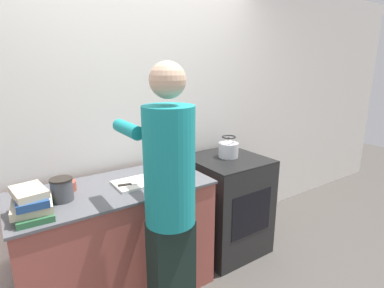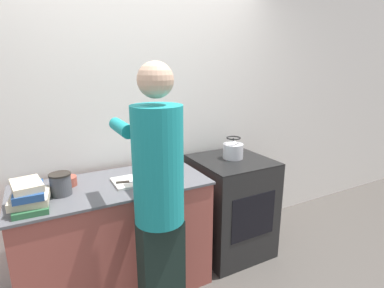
{
  "view_description": "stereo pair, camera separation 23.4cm",
  "coord_description": "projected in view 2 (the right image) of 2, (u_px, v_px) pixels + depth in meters",
  "views": [
    {
      "loc": [
        -1.02,
        -1.65,
        1.74
      ],
      "look_at": [
        0.25,
        0.22,
        1.14
      ],
      "focal_mm": 28.0,
      "sensor_mm": 36.0,
      "label": 1
    },
    {
      "loc": [
        -0.82,
        -1.77,
        1.74
      ],
      "look_at": [
        0.25,
        0.22,
        1.14
      ],
      "focal_mm": 28.0,
      "sensor_mm": 36.0,
      "label": 2
    }
  ],
  "objects": [
    {
      "name": "counter",
      "position": [
        116.0,
        237.0,
        2.32
      ],
      "size": [
        1.39,
        0.66,
        0.89
      ],
      "color": "#9E4C42",
      "rests_on": "ground_plane"
    },
    {
      "name": "book_stack",
      "position": [
        29.0,
        196.0,
        1.82
      ],
      "size": [
        0.24,
        0.3,
        0.17
      ],
      "color": "#2D663D",
      "rests_on": "counter"
    },
    {
      "name": "wall_back",
      "position": [
        139.0,
        117.0,
        2.62
      ],
      "size": [
        8.0,
        0.05,
        2.6
      ],
      "color": "white",
      "rests_on": "ground_plane"
    },
    {
      "name": "canister_jar",
      "position": [
        61.0,
        184.0,
        2.01
      ],
      "size": [
        0.14,
        0.14,
        0.15
      ],
      "color": "#4C4C51",
      "rests_on": "counter"
    },
    {
      "name": "bowl_prep",
      "position": [
        67.0,
        181.0,
        2.17
      ],
      "size": [
        0.13,
        0.13,
        0.07
      ],
      "color": "#9E4738",
      "rests_on": "counter"
    },
    {
      "name": "person",
      "position": [
        158.0,
        198.0,
        1.79
      ],
      "size": [
        0.34,
        0.58,
        1.77
      ],
      "color": "black",
      "rests_on": "ground_plane"
    },
    {
      "name": "oven",
      "position": [
        230.0,
        205.0,
        2.83
      ],
      "size": [
        0.64,
        0.67,
        0.92
      ],
      "color": "black",
      "rests_on": "ground_plane"
    },
    {
      "name": "knife",
      "position": [
        132.0,
        181.0,
        2.2
      ],
      "size": [
        0.25,
        0.09,
        0.01
      ],
      "rotation": [
        0.0,
        0.0,
        -0.23
      ],
      "color": "silver",
      "rests_on": "cutting_board"
    },
    {
      "name": "kettle",
      "position": [
        233.0,
        149.0,
        2.72
      ],
      "size": [
        0.18,
        0.18,
        0.2
      ],
      "color": "silver",
      "rests_on": "oven"
    },
    {
      "name": "bowl_mixing",
      "position": [
        170.0,
        168.0,
        2.47
      ],
      "size": [
        0.15,
        0.15,
        0.05
      ],
      "color": "brown",
      "rests_on": "counter"
    },
    {
      "name": "cutting_board",
      "position": [
        139.0,
        180.0,
        2.26
      ],
      "size": [
        0.38,
        0.24,
        0.02
      ],
      "color": "silver",
      "rests_on": "counter"
    }
  ]
}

